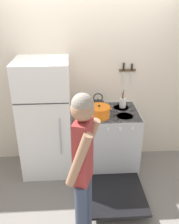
{
  "coord_description": "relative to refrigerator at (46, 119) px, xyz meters",
  "views": [
    {
      "loc": [
        -0.19,
        -3.46,
        2.43
      ],
      "look_at": [
        -0.0,
        -0.5,
        1.01
      ],
      "focal_mm": 40.0,
      "sensor_mm": 36.0,
      "label": 1
    }
  ],
  "objects": [
    {
      "name": "stove_range",
      "position": [
        0.91,
        -0.07,
        -0.37
      ],
      "size": [
        0.78,
        1.45,
        0.93
      ],
      "color": "silver",
      "rests_on": "ground_plane"
    },
    {
      "name": "tea_kettle",
      "position": [
        0.75,
        0.11,
        0.17
      ],
      "size": [
        0.22,
        0.18,
        0.23
      ],
      "color": "black",
      "rests_on": "stove_range"
    },
    {
      "name": "ground_plane",
      "position": [
        0.61,
        0.31,
        -0.84
      ],
      "size": [
        14.0,
        14.0,
        0.0
      ],
      "primitive_type": "plane",
      "color": "slate"
    },
    {
      "name": "refrigerator",
      "position": [
        0.0,
        0.0,
        0.0
      ],
      "size": [
        0.7,
        0.65,
        1.67
      ],
      "color": "white",
      "rests_on": "ground_plane"
    },
    {
      "name": "dutch_oven_pot",
      "position": [
        0.73,
        -0.17,
        0.17
      ],
      "size": [
        0.34,
        0.3,
        0.18
      ],
      "color": "orange",
      "rests_on": "stove_range"
    },
    {
      "name": "wall_back",
      "position": [
        0.61,
        0.34,
        0.44
      ],
      "size": [
        10.0,
        0.06,
        2.55
      ],
      "color": "beige",
      "rests_on": "ground_plane"
    },
    {
      "name": "utensil_jar",
      "position": [
        1.1,
        0.11,
        0.17
      ],
      "size": [
        0.09,
        0.09,
        0.27
      ],
      "color": "silver",
      "rests_on": "stove_range"
    },
    {
      "name": "wall_knife_strip",
      "position": [
        1.18,
        0.3,
        0.6
      ],
      "size": [
        0.24,
        0.03,
        0.32
      ],
      "color": "brown"
    },
    {
      "name": "person",
      "position": [
        0.48,
        -1.29,
        0.14
      ],
      "size": [
        0.35,
        0.41,
        1.71
      ],
      "rotation": [
        0.0,
        0.0,
        1.24
      ],
      "color": "#38425B",
      "rests_on": "ground_plane"
    }
  ]
}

